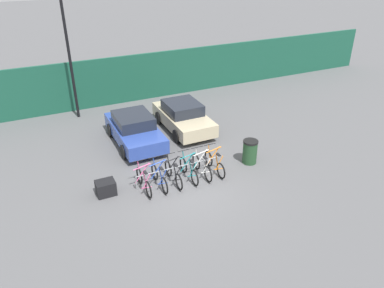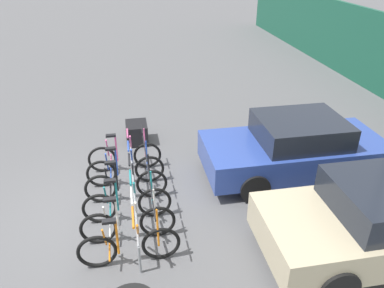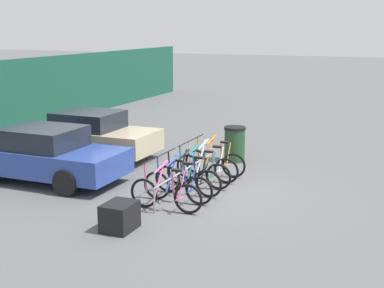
% 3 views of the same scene
% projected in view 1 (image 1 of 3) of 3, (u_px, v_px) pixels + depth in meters
% --- Properties ---
extents(ground_plane, '(120.00, 120.00, 0.00)m').
position_uv_depth(ground_plane, '(187.00, 187.00, 14.29)').
color(ground_plane, '#59595B').
extents(hoarding_wall, '(36.00, 0.16, 2.71)m').
position_uv_depth(hoarding_wall, '(117.00, 81.00, 21.22)').
color(hoarding_wall, '#19513D').
rests_on(hoarding_wall, ground).
extents(bike_rack, '(3.55, 0.04, 0.57)m').
position_uv_depth(bike_rack, '(179.00, 168.00, 14.59)').
color(bike_rack, gray).
rests_on(bike_rack, ground).
extents(bicycle_pink, '(0.68, 1.71, 1.05)m').
position_uv_depth(bicycle_pink, '(144.00, 181.00, 13.95)').
color(bicycle_pink, black).
rests_on(bicycle_pink, ground).
extents(bicycle_blue, '(0.68, 1.71, 1.05)m').
position_uv_depth(bicycle_blue, '(159.00, 177.00, 14.19)').
color(bicycle_blue, black).
rests_on(bicycle_blue, ground).
extents(bicycle_black, '(0.68, 1.71, 1.05)m').
position_uv_depth(bicycle_black, '(173.00, 174.00, 14.41)').
color(bicycle_black, black).
rests_on(bicycle_black, ground).
extents(bicycle_teal, '(0.68, 1.71, 1.05)m').
position_uv_depth(bicycle_teal, '(189.00, 170.00, 14.66)').
color(bicycle_teal, black).
rests_on(bicycle_teal, ground).
extents(bicycle_white, '(0.68, 1.71, 1.05)m').
position_uv_depth(bicycle_white, '(202.00, 167.00, 14.87)').
color(bicycle_white, black).
rests_on(bicycle_white, ground).
extents(bicycle_orange, '(0.68, 1.71, 1.05)m').
position_uv_depth(bicycle_orange, '(215.00, 164.00, 15.09)').
color(bicycle_orange, black).
rests_on(bicycle_orange, ground).
extents(car_blue, '(1.91, 4.07, 1.40)m').
position_uv_depth(car_blue, '(134.00, 129.00, 17.16)').
color(car_blue, '#2D479E').
rests_on(car_blue, ground).
extents(car_beige, '(1.91, 3.98, 1.40)m').
position_uv_depth(car_beige, '(183.00, 116.00, 18.45)').
color(car_beige, '#C1B28E').
rests_on(car_beige, ground).
extents(lamp_post, '(0.24, 0.44, 6.54)m').
position_uv_depth(lamp_post, '(68.00, 49.00, 18.41)').
color(lamp_post, black).
rests_on(lamp_post, ground).
extents(trash_bin, '(0.63, 0.63, 1.03)m').
position_uv_depth(trash_bin, '(250.00, 152.00, 15.67)').
color(trash_bin, '#234728').
rests_on(trash_bin, ground).
extents(cargo_crate, '(0.70, 0.56, 0.55)m').
position_uv_depth(cargo_crate, '(106.00, 188.00, 13.76)').
color(cargo_crate, black).
rests_on(cargo_crate, ground).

